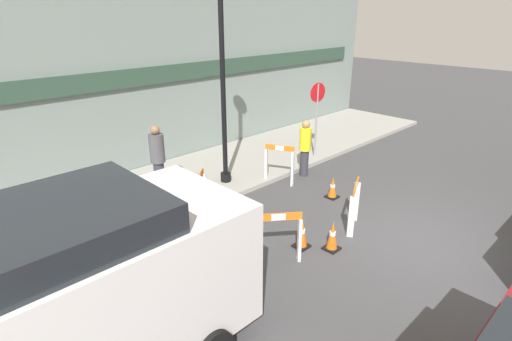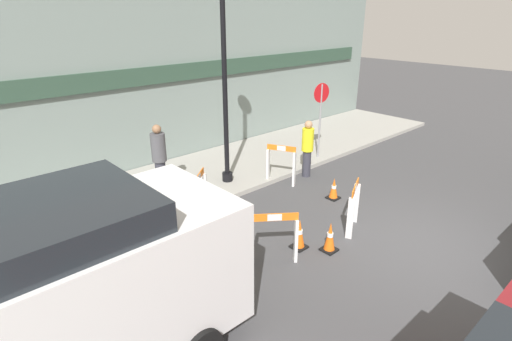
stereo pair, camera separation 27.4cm
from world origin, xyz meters
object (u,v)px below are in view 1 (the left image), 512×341
streetlamp_post (222,57)px  stop_sign (317,108)px  person_worker (305,146)px  person_pedestrian (158,158)px  work_van (50,303)px

streetlamp_post → stop_sign: 3.85m
person_worker → person_pedestrian: bearing=-45.5°
stop_sign → work_van: 9.57m
streetlamp_post → person_pedestrian: streetlamp_post is taller
stop_sign → work_van: size_ratio=0.48×
streetlamp_post → person_worker: (2.11, -1.08, -2.56)m
person_pedestrian → work_van: 5.69m
streetlamp_post → stop_sign: bearing=-7.7°
stop_sign → person_worker: stop_sign is taller
streetlamp_post → work_van: streetlamp_post is taller
streetlamp_post → person_pedestrian: bearing=161.7°
person_worker → work_van: work_van is taller
person_pedestrian → streetlamp_post: bearing=137.2°
person_worker → stop_sign: bearing=-176.6°
stop_sign → person_worker: (-1.29, -0.62, -0.81)m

